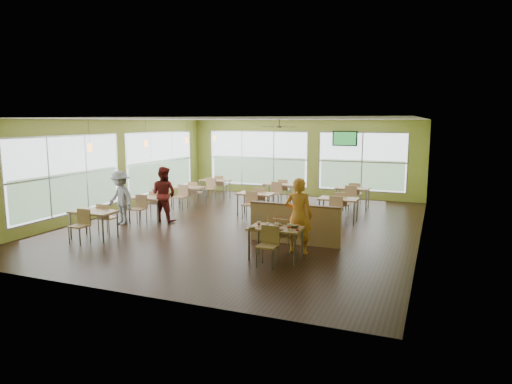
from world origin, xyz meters
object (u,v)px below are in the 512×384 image
half_wall_divider (294,224)px  food_basket (293,226)px  main_table (276,232)px  man_plaid (299,216)px

half_wall_divider → food_basket: bearing=-74.3°
main_table → man_plaid: (0.33, 0.68, 0.28)m
half_wall_divider → food_basket: size_ratio=9.50×
man_plaid → main_table: bearing=61.1°
man_plaid → half_wall_divider: bearing=-69.3°
main_table → food_basket: 0.42m
main_table → half_wall_divider: size_ratio=0.63×
man_plaid → food_basket: 0.55m
main_table → man_plaid: size_ratio=0.83×
food_basket → half_wall_divider: bearing=105.7°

